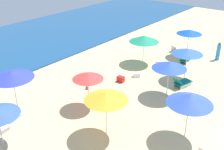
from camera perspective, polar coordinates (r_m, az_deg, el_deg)
The scene contains 18 objects.
ocean at distance 28.80m, azimuth -21.89°, elevation 5.31°, with size 60.00×13.54×0.12m, color navy.
umbrella_0 at distance 13.67m, azimuth -1.28°, elevation -4.51°, with size 2.24×2.24×2.55m.
umbrella_1 at distance 17.84m, azimuth 11.92°, elevation 2.05°, with size 2.26×2.26×2.47m.
umbrella_2 at distance 22.79m, azimuth 6.71°, elevation 7.58°, with size 2.48×2.48×2.45m.
lounge_chair_2_0 at distance 22.92m, azimuth 10.09°, elevation 2.33°, with size 1.43×0.86×0.71m.
umbrella_3 at distance 16.63m, azimuth -20.17°, elevation 0.03°, with size 2.49×2.49×2.67m.
lounge_chair_3_0 at distance 16.77m, azimuth -20.55°, elevation -8.46°, with size 1.45×0.92×0.75m.
umbrella_4 at distance 16.29m, azimuth -5.08°, elevation -0.23°, with size 1.89×1.89×2.32m.
umbrella_6 at distance 20.42m, azimuth 15.48°, elevation 4.78°, with size 2.25×2.25×2.44m.
lounge_chair_6_0 at distance 20.12m, azimuth 14.40°, elevation -1.54°, with size 1.59×1.00×0.77m.
umbrella_8 at distance 25.00m, azimuth 15.86°, elevation 8.70°, with size 2.20×2.20×2.49m.
lounge_chair_8_0 at distance 24.14m, azimuth 14.67°, elevation 3.13°, with size 1.39×1.05×0.73m.
lounge_chair_8_1 at distance 26.73m, azimuth 13.54°, elevation 5.37°, with size 1.57×1.07×0.64m.
umbrella_9 at distance 13.95m, azimuth 15.98°, elevation -4.79°, with size 2.32×2.32×2.66m.
beachgoer_2 at distance 25.51m, azimuth 21.32°, elevation 4.58°, with size 0.41×0.41×1.63m.
beach_ball_0 at distance 19.26m, azimuth -5.20°, elevation -2.60°, with size 0.25×0.25×0.25m, color #EC2E47.
cooler_box_1 at distance 20.97m, azimuth 5.13°, elevation -0.00°, with size 0.50×0.31×0.31m, color silver.
cooler_box_2 at distance 20.14m, azimuth 1.82°, elevation -0.86°, with size 0.52×0.35×0.43m, color red.
Camera 1 is at (-12.88, -0.83, 9.27)m, focal length 43.77 mm.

